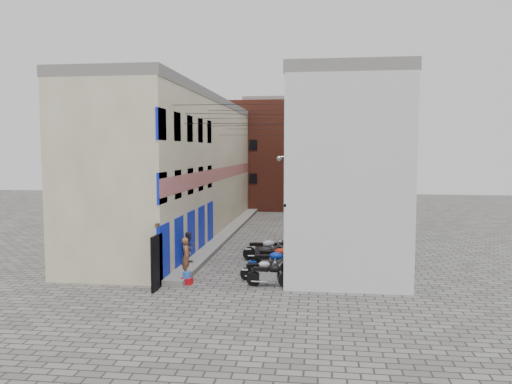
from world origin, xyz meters
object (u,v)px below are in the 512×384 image
at_px(motorcycle_c, 271,261).
at_px(motorcycle_e, 271,254).
at_px(motorcycle_d, 276,256).
at_px(motorcycle_f, 264,248).
at_px(motorcycle_b, 260,269).
at_px(motorcycle_g, 281,247).
at_px(water_jug_near, 187,278).
at_px(red_crate, 187,281).
at_px(person_a, 186,257).
at_px(motorcycle_a, 270,273).
at_px(water_jug_far, 187,278).
at_px(person_b, 189,247).

distance_m(motorcycle_c, motorcycle_e, 2.04).
bearing_deg(motorcycle_d, motorcycle_f, -159.35).
bearing_deg(motorcycle_f, motorcycle_d, 11.57).
xyz_separation_m(motorcycle_b, motorcycle_g, (0.52, 4.74, 0.04)).
bearing_deg(motorcycle_d, water_jug_near, -50.03).
bearing_deg(red_crate, motorcycle_d, 40.73).
bearing_deg(person_a, motorcycle_a, -106.96).
distance_m(motorcycle_e, water_jug_far, 5.12).
xyz_separation_m(motorcycle_a, motorcycle_e, (-0.33, 4.02, -0.05)).
xyz_separation_m(motorcycle_d, motorcycle_e, (-0.33, 1.07, -0.11)).
bearing_deg(motorcycle_b, water_jug_near, -80.23).
relative_size(motorcycle_d, person_b, 1.45).
distance_m(motorcycle_g, water_jug_far, 6.77).
bearing_deg(motorcycle_c, person_b, -105.66).
bearing_deg(person_b, motorcycle_b, -92.48).
bearing_deg(water_jug_near, motorcycle_e, 52.32).
distance_m(motorcycle_f, motorcycle_g, 1.17).
distance_m(motorcycle_a, water_jug_far, 3.46).
bearing_deg(red_crate, person_b, 102.67).
bearing_deg(motorcycle_d, motorcycle_c, -8.63).
xyz_separation_m(person_a, water_jug_far, (0.15, -0.50, -0.80)).
distance_m(person_a, water_jug_near, 0.97).
relative_size(motorcycle_f, person_a, 1.34).
bearing_deg(motorcycle_g, motorcycle_d, -29.69).
bearing_deg(person_b, motorcycle_e, -48.15).
bearing_deg(motorcycle_b, motorcycle_d, 154.36).
height_order(motorcycle_f, motorcycle_g, motorcycle_f).
height_order(motorcycle_e, motorcycle_f, motorcycle_f).
distance_m(motorcycle_g, person_a, 6.44).
distance_m(motorcycle_e, motorcycle_g, 1.80).
bearing_deg(motorcycle_e, motorcycle_c, -18.59).
distance_m(motorcycle_d, motorcycle_g, 2.84).
relative_size(person_b, water_jug_near, 3.09).
height_order(motorcycle_b, water_jug_far, motorcycle_b).
height_order(motorcycle_a, red_crate, motorcycle_a).
height_order(motorcycle_b, motorcycle_g, motorcycle_g).
xyz_separation_m(motorcycle_f, water_jug_near, (-2.68, -4.93, -0.38)).
xyz_separation_m(motorcycle_a, motorcycle_b, (-0.52, 1.04, -0.07)).
relative_size(motorcycle_d, motorcycle_e, 1.22).
relative_size(motorcycle_d, water_jug_far, 4.20).
height_order(motorcycle_b, motorcycle_c, motorcycle_c).
xyz_separation_m(motorcycle_e, person_a, (-3.27, -3.54, 0.54)).
xyz_separation_m(water_jug_near, water_jug_far, (0.00, 0.00, 0.02)).
distance_m(motorcycle_a, motorcycle_g, 5.79).
height_order(motorcycle_d, red_crate, motorcycle_d).
bearing_deg(motorcycle_f, person_b, -66.67).
distance_m(motorcycle_e, person_a, 4.85).
distance_m(motorcycle_c, motorcycle_f, 2.98).
relative_size(water_jug_near, water_jug_far, 0.94).
xyz_separation_m(motorcycle_e, motorcycle_f, (-0.44, 0.89, 0.11)).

